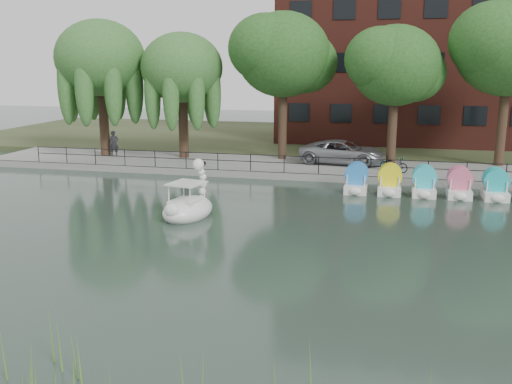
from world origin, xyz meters
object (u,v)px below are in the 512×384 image
(minivan, at_px, (343,150))
(bicycle, at_px, (394,163))
(swan_boat, at_px, (188,205))
(pedestrian, at_px, (114,142))

(minivan, relative_size, bicycle, 3.54)
(bicycle, relative_size, swan_boat, 0.54)
(swan_boat, bearing_deg, minivan, 78.45)
(bicycle, bearing_deg, minivan, 83.80)
(minivan, distance_m, pedestrian, 15.30)
(minivan, xyz_separation_m, bicycle, (3.14, -2.05, -0.35))
(minivan, height_order, bicycle, minivan)
(bicycle, distance_m, pedestrian, 18.49)
(minivan, bearing_deg, bicycle, -116.60)
(swan_boat, bearing_deg, pedestrian, 140.68)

